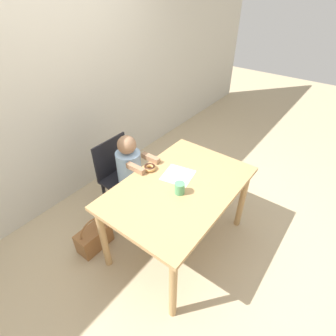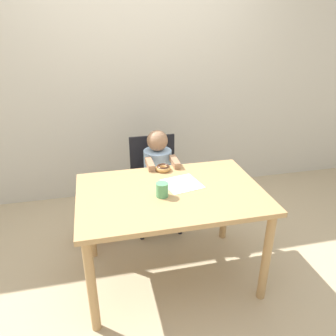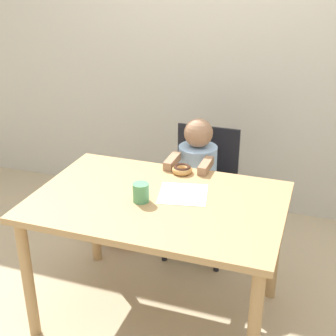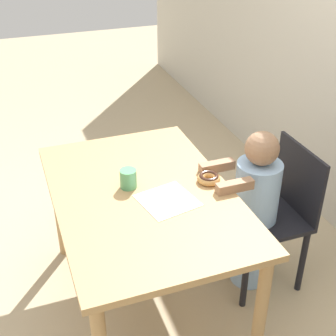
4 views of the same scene
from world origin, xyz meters
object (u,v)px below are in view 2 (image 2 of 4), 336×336
at_px(child_figure, 158,182).
at_px(cup, 162,190).
at_px(donut, 163,168).
at_px(chair, 156,180).
at_px(handbag, 98,226).

distance_m(child_figure, cup, 0.75).
bearing_deg(cup, donut, 76.80).
height_order(child_figure, cup, child_figure).
height_order(chair, cup, chair).
bearing_deg(chair, child_figure, -90.00).
bearing_deg(donut, handbag, 153.41).
height_order(child_figure, handbag, child_figure).
xyz_separation_m(donut, handbag, (-0.55, 0.27, -0.65)).
height_order(handbag, cup, cup).
bearing_deg(handbag, child_figure, 0.76).
bearing_deg(donut, chair, 88.07).
bearing_deg(handbag, chair, 12.89).
relative_size(chair, handbag, 2.36).
relative_size(donut, handbag, 0.33).
height_order(chair, handbag, chair).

